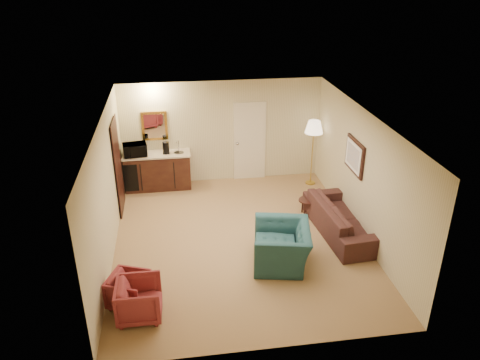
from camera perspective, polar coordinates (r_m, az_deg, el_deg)
The scene contains 12 objects.
ground at distance 9.69m, azimuth -0.09°, elevation -7.32°, with size 6.00×6.00×0.00m, color #9C714F.
room_walls at distance 9.57m, azimuth -1.35°, elevation 3.82°, with size 5.02×6.01×2.61m.
wetbar_cabinet at distance 11.81m, azimuth -9.98°, elevation 1.11°, with size 1.64×0.58×0.92m, color #3C2013.
sofa at distance 9.95m, azimuth 12.29°, elevation -4.04°, with size 2.27×0.66×0.89m, color black.
teal_armchair at distance 8.78m, azimuth 5.15°, elevation -7.26°, with size 1.17×0.76×1.02m, color #1E4A4B.
rose_chair_near at distance 7.81m, azimuth -12.19°, elevation -13.88°, with size 0.69×0.65×0.71m, color maroon.
rose_chair_far at distance 8.12m, azimuth -13.40°, elevation -12.74°, with size 0.60×0.56×0.62m, color maroon.
coffee_table at distance 10.60m, azimuth 8.97°, elevation -3.28°, with size 0.71×0.48×0.41m, color black.
floor_lamp at distance 11.84m, azimuth 8.80°, elevation 3.30°, with size 0.45×0.45×1.69m, color gold.
waste_bin at distance 11.86m, azimuth -6.75°, elevation -0.17°, with size 0.25×0.25×0.31m, color black.
microwave at distance 11.54m, azimuth -12.71°, elevation 3.78°, with size 0.55×0.31×0.37m, color black.
coffee_maker at distance 11.55m, azimuth -9.02°, elevation 3.90°, with size 0.16×0.16×0.30m, color black.
Camera 1 is at (-1.18, -8.07, 5.22)m, focal length 35.00 mm.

